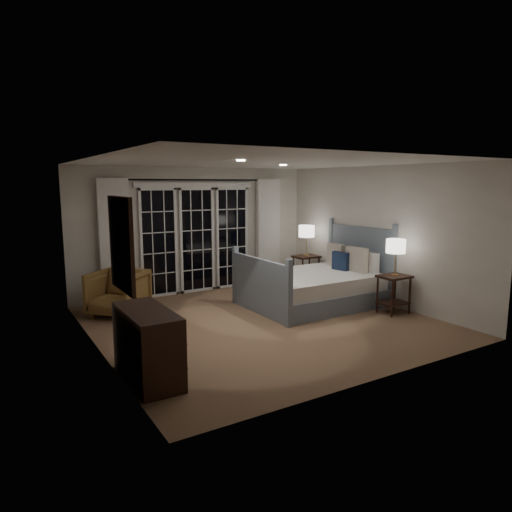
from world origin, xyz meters
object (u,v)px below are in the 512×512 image
nightstand_left (394,288)px  nightstand_right (306,266)px  bed (316,286)px  dresser (148,345)px  armchair (118,293)px  lamp_right (307,231)px  lamp_left (396,246)px

nightstand_left → nightstand_right: 2.40m
bed → nightstand_right: bearing=59.4°
bed → dresser: bearing=-156.8°
bed → armchair: size_ratio=2.81×
nightstand_right → lamp_right: size_ratio=1.03×
bed → lamp_left: 1.59m
dresser → nightstand_right: bearing=32.7°
nightstand_right → dresser: 5.21m
nightstand_left → nightstand_right: (-0.01, 2.40, 0.01)m
armchair → lamp_left: bearing=16.8°
lamp_left → armchair: lamp_left is taller
bed → nightstand_right: bed is taller
bed → nightstand_left: bed is taller
nightstand_left → lamp_right: (-0.01, 2.40, 0.75)m
nightstand_left → nightstand_right: size_ratio=0.98×
bed → nightstand_left: bearing=-56.7°
nightstand_right → lamp_left: size_ratio=1.08×
nightstand_right → nightstand_left: bearing=-89.8°
dresser → lamp_left: bearing=5.4°
lamp_left → lamp_right: 2.40m
lamp_left → dresser: (-4.40, -0.41, -0.74)m
bed → lamp_right: size_ratio=3.63×
nightstand_right → lamp_left: bearing=-89.8°
nightstand_left → lamp_right: 2.52m
bed → dresser: 3.96m
nightstand_right → bed: bearing=-120.6°
bed → armchair: bearing=160.2°
lamp_left → lamp_right: bearing=90.2°
lamp_right → dresser: 5.27m
nightstand_right → lamp_right: lamp_right is taller
nightstand_left → nightstand_right: bearing=90.2°
bed → armchair: bed is taller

